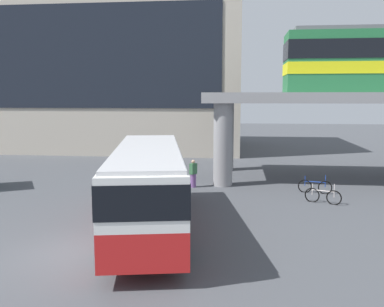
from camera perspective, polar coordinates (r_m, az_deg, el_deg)
name	(u,v)px	position (r m, az deg, el deg)	size (l,w,h in m)	color
ground_plane	(143,189)	(24.07, -6.71, -4.74)	(120.00, 120.00, 0.00)	#47494F
station_building	(88,71)	(45.41, -13.84, 10.78)	(31.23, 14.86, 15.56)	#B2A899
bus_main	(148,179)	(16.48, -5.98, -3.44)	(4.55, 11.32, 3.22)	red
bicycle_blue	(315,187)	(23.68, 16.30, -4.32)	(1.75, 0.48, 1.04)	black
bicycle_silver	(323,196)	(21.56, 17.30, -5.53)	(1.65, 0.80, 1.04)	black
pedestrian_by_bike_rack	(193,174)	(24.16, 0.17, -2.86)	(0.45, 0.48, 1.59)	#724C8C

